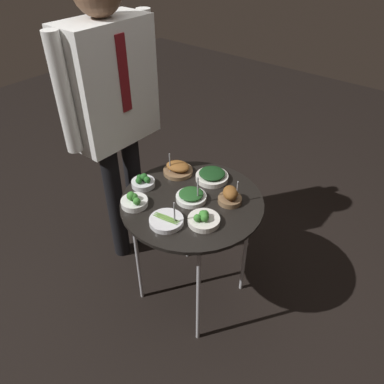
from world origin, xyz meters
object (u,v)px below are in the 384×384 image
(bowl_broccoli_near_rim, at_px, (204,219))
(bowl_roast_mid_right, at_px, (230,196))
(bowl_asparagus_center, at_px, (166,221))
(bowl_roast_far_rim, at_px, (178,169))
(bowl_broccoli_back_left, at_px, (143,182))
(bowl_broccoli_front_left, at_px, (134,201))
(serving_cart, at_px, (192,208))
(bowl_spinach_mid_left, at_px, (212,176))
(bowl_spinach_front_center, at_px, (192,196))
(waiter_figure, at_px, (112,99))

(bowl_broccoli_near_rim, bearing_deg, bowl_roast_mid_right, -1.49)
(bowl_roast_mid_right, bearing_deg, bowl_asparagus_center, 156.21)
(bowl_broccoli_near_rim, height_order, bowl_roast_far_rim, bowl_roast_far_rim)
(bowl_broccoli_back_left, distance_m, bowl_roast_mid_right, 0.46)
(bowl_roast_mid_right, bearing_deg, bowl_roast_far_rim, 85.02)
(bowl_broccoli_front_left, bearing_deg, bowl_broccoli_near_rim, -72.33)
(serving_cart, distance_m, bowl_roast_far_rim, 0.26)
(serving_cart, relative_size, bowl_spinach_mid_left, 4.13)
(serving_cart, height_order, bowl_spinach_front_center, bowl_spinach_front_center)
(bowl_broccoli_front_left, bearing_deg, bowl_roast_far_rim, 2.92)
(bowl_broccoli_near_rim, relative_size, waiter_figure, 0.09)
(bowl_broccoli_back_left, bearing_deg, bowl_asparagus_center, -115.74)
(bowl_broccoli_front_left, relative_size, bowl_roast_far_rim, 0.82)
(bowl_spinach_front_center, xyz_separation_m, bowl_broccoli_front_left, (-0.21, 0.19, 0.00))
(serving_cart, relative_size, bowl_asparagus_center, 4.52)
(bowl_spinach_front_center, height_order, bowl_broccoli_back_left, bowl_spinach_front_center)
(bowl_asparagus_center, bearing_deg, bowl_spinach_mid_left, 6.40)
(bowl_broccoli_front_left, distance_m, bowl_spinach_mid_left, 0.44)
(bowl_broccoli_back_left, xyz_separation_m, bowl_roast_mid_right, (0.17, -0.42, 0.01))
(bowl_broccoli_back_left, height_order, waiter_figure, waiter_figure)
(bowl_spinach_mid_left, height_order, bowl_roast_far_rim, bowl_roast_far_rim)
(bowl_broccoli_near_rim, bearing_deg, bowl_spinach_mid_left, 30.44)
(bowl_spinach_front_center, bearing_deg, bowl_spinach_mid_left, 7.00)
(bowl_asparagus_center, bearing_deg, bowl_broccoli_back_left, 64.26)
(bowl_roast_mid_right, bearing_deg, bowl_spinach_mid_left, 61.64)
(bowl_asparagus_center, bearing_deg, bowl_broccoli_front_left, 90.36)
(serving_cart, xyz_separation_m, bowl_broccoli_front_left, (-0.21, 0.19, 0.07))
(bowl_spinach_front_center, height_order, bowl_broccoli_near_rim, bowl_spinach_front_center)
(bowl_broccoli_back_left, relative_size, bowl_roast_mid_right, 0.98)
(bowl_spinach_front_center, xyz_separation_m, bowl_spinach_mid_left, (0.20, 0.02, 0.00))
(bowl_broccoli_back_left, height_order, bowl_spinach_mid_left, bowl_broccoli_back_left)
(bowl_broccoli_front_left, bearing_deg, bowl_asparagus_center, -89.64)
(bowl_asparagus_center, bearing_deg, bowl_spinach_front_center, 5.83)
(bowl_broccoli_front_left, height_order, bowl_asparagus_center, bowl_asparagus_center)
(serving_cart, relative_size, bowl_broccoli_front_left, 5.46)
(bowl_spinach_mid_left, distance_m, bowl_asparagus_center, 0.41)
(bowl_spinach_front_center, distance_m, bowl_roast_far_rim, 0.24)
(bowl_spinach_front_center, bearing_deg, bowl_asparagus_center, -174.17)
(bowl_spinach_front_center, relative_size, bowl_broccoli_front_left, 1.16)
(bowl_spinach_front_center, relative_size, bowl_roast_mid_right, 1.22)
(bowl_spinach_mid_left, height_order, bowl_roast_mid_right, bowl_roast_mid_right)
(serving_cart, height_order, bowl_broccoli_near_rim, bowl_broccoli_near_rim)
(bowl_spinach_front_center, distance_m, bowl_broccoli_near_rim, 0.18)
(bowl_roast_mid_right, xyz_separation_m, bowl_roast_far_rim, (0.03, 0.36, -0.01))
(serving_cart, distance_m, bowl_broccoli_back_left, 0.29)
(bowl_broccoli_near_rim, relative_size, bowl_asparagus_center, 0.94)
(bowl_spinach_mid_left, bearing_deg, bowl_broccoli_near_rim, -149.56)
(bowl_asparagus_center, bearing_deg, bowl_broccoli_near_rim, -50.87)
(bowl_spinach_front_center, height_order, waiter_figure, waiter_figure)
(bowl_roast_mid_right, bearing_deg, bowl_broccoli_front_left, 132.06)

